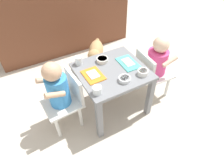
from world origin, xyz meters
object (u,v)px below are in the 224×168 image
seated_child_right (156,61)px  dog (96,52)px  food_tray_left (93,75)px  water_cup_left (79,61)px  veggie_bowl_far (102,60)px  seated_child_left (59,89)px  food_tray_right (128,63)px  dining_table (112,78)px  veggie_bowl_near (125,79)px  water_cup_right (97,90)px  cereal_bowl_left_side (143,72)px

seated_child_right → dog: 0.73m
food_tray_left → dog: bearing=63.3°
water_cup_left → veggie_bowl_far: bearing=-19.8°
seated_child_left → food_tray_right: size_ratio=3.08×
dining_table → veggie_bowl_near: size_ratio=5.80×
food_tray_right → water_cup_right: (-0.38, -0.18, 0.02)m
dining_table → water_cup_right: bearing=-141.4°
seated_child_left → water_cup_right: seated_child_left is taller
dog → veggie_bowl_near: bearing=-99.2°
seated_child_right → dog: (-0.29, 0.65, -0.18)m
dog → water_cup_left: size_ratio=5.76×
food_tray_right → cereal_bowl_left_side: bearing=-83.3°
cereal_bowl_left_side → dog: bearing=92.7°
food_tray_left → veggie_bowl_near: bearing=-43.2°
dining_table → water_cup_right: (-0.22, -0.17, 0.10)m
seated_child_left → dog: (0.57, 0.58, -0.19)m
dog → water_cup_left: water_cup_left is taller
food_tray_left → water_cup_left: water_cup_left is taller
seated_child_left → water_cup_right: 0.30m
seated_child_right → water_cup_left: 0.68m
food_tray_left → food_tray_right: (0.32, -0.00, 0.00)m
veggie_bowl_far → veggie_bowl_near: (0.03, -0.30, -0.00)m
veggie_bowl_far → seated_child_right: bearing=-21.5°
dining_table → seated_child_right: seated_child_right is taller
seated_child_left → seated_child_right: (0.86, -0.07, -0.01)m
water_cup_left → food_tray_right: bearing=-28.5°
dog → water_cup_right: (-0.36, -0.79, 0.25)m
seated_child_left → seated_child_right: 0.86m
dining_table → veggie_bowl_far: veggie_bowl_far is taller
water_cup_left → dining_table: bearing=-46.3°
seated_child_right → veggie_bowl_far: size_ratio=6.27×
water_cup_right → cereal_bowl_left_side: 0.40m
seated_child_right → food_tray_left: bearing=175.5°
food_tray_right → water_cup_left: water_cup_left is taller
veggie_bowl_near → cereal_bowl_left_side: (0.16, -0.01, 0.00)m
dining_table → food_tray_right: 0.18m
food_tray_right → water_cup_right: 0.42m
food_tray_left → cereal_bowl_left_side: cereal_bowl_left_side is taller
dining_table → dog: 0.65m
food_tray_right → dining_table: bearing=-175.6°
dog → food_tray_left: size_ratio=2.07×
food_tray_right → veggie_bowl_near: veggie_bowl_near is taller
dog → veggie_bowl_far: 0.56m
cereal_bowl_left_side → water_cup_left: bearing=135.6°
food_tray_right → veggie_bowl_far: veggie_bowl_far is taller
dining_table → veggie_bowl_far: size_ratio=5.45×
dining_table → cereal_bowl_left_side: size_ratio=6.49×
seated_child_left → cereal_bowl_left_side: size_ratio=7.74×
food_tray_right → veggie_bowl_far: bearing=143.5°
veggie_bowl_near → water_cup_left: bearing=120.8°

